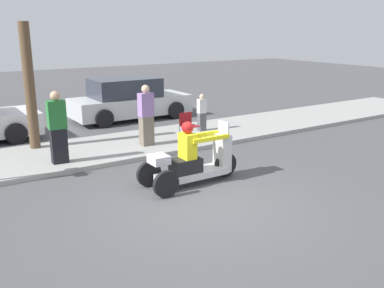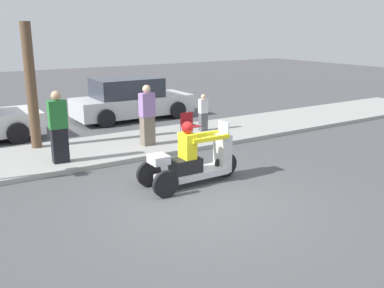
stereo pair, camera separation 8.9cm
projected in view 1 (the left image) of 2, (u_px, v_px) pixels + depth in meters
The scene contains 9 objects.
ground_plane at pixel (206, 204), 8.39m from camera, with size 60.00×60.00×0.00m, color #4C4C4F.
sidewalk_strip at pixel (113, 148), 12.09m from camera, with size 28.00×2.80×0.12m.
motorcycle_trike at pixel (193, 162), 9.35m from camera, with size 2.36×0.85×1.42m.
spectator_by_tree at pixel (58, 129), 10.35m from camera, with size 0.43×0.27×1.78m.
spectator_end_of_line at pixel (202, 113), 13.73m from camera, with size 0.29×0.18×1.19m.
spectator_with_child at pixel (146, 117), 11.94m from camera, with size 0.43×0.28×1.71m.
folding_chair_set_back at pixel (188, 124), 12.52m from camera, with size 0.50×0.50×0.82m.
parked_car_lot_right at pixel (129, 100), 16.04m from camera, with size 4.40×1.99×1.54m.
tree_trunk at pixel (30, 87), 11.45m from camera, with size 0.28×0.28×3.39m.
Camera 1 is at (-4.46, -6.38, 3.34)m, focal length 40.00 mm.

